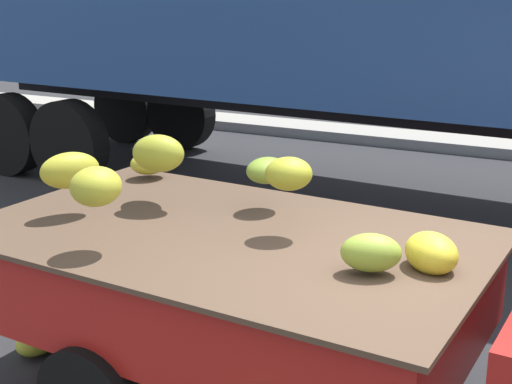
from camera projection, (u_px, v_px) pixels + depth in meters
name	position (u px, v px, depth m)	size (l,w,h in m)	color
fallen_banana_bunch_near_tailgate	(37.00, 341.00, 4.99)	(0.33, 0.26, 0.16)	#A0A72B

